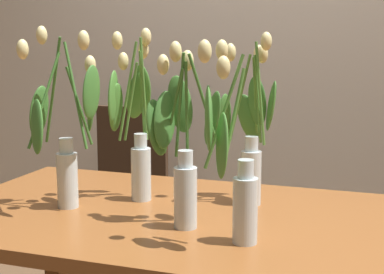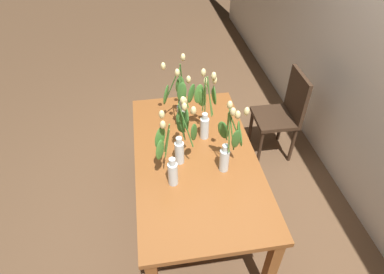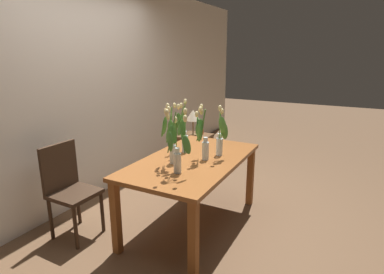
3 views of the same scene
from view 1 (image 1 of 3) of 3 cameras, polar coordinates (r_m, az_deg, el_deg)
name	(u,v)px [view 1 (image 1 of 3)]	position (r m, az deg, el deg)	size (l,w,h in m)	color
room_wall_rear	(279,26)	(3.19, 8.59, 10.73)	(9.00, 0.10, 2.70)	silver
dining_table	(187,242)	(1.87, -0.45, -10.28)	(1.60, 0.90, 0.74)	brown
tulip_vase_0	(236,179)	(1.54, 4.31, -4.16)	(0.16, 0.15, 0.54)	silver
tulip_vase_1	(65,137)	(1.90, -12.34, -0.03)	(0.26, 0.28, 0.59)	silver
tulip_vase_2	(183,150)	(1.69, -0.88, -1.26)	(0.24, 0.17, 0.54)	silver
tulip_vase_3	(251,136)	(1.94, 5.85, 0.06)	(0.21, 0.19, 0.57)	silver
tulip_vase_4	(135,129)	(1.97, -5.63, 0.75)	(0.15, 0.18, 0.58)	silver
dining_chair	(124,186)	(3.05, -6.69, -4.85)	(0.41, 0.41, 0.93)	#382619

